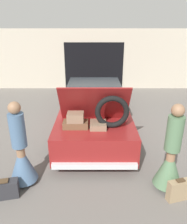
{
  "coord_description": "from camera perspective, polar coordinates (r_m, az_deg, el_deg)",
  "views": [
    {
      "loc": [
        -0.02,
        -6.36,
        3.02
      ],
      "look_at": [
        0.0,
        -1.41,
        1.0
      ],
      "focal_mm": 35.0,
      "sensor_mm": 36.0,
      "label": 1
    }
  ],
  "objects": [
    {
      "name": "person_right",
      "position": [
        4.45,
        19.21,
        -11.63
      ],
      "size": [
        0.56,
        0.56,
        1.75
      ],
      "rotation": [
        0.0,
        0.0,
        1.73
      ],
      "color": "#997051",
      "rests_on": "ground_plane"
    },
    {
      "name": "suitcase_beside_right_person",
      "position": [
        4.48,
        21.18,
        -18.43
      ],
      "size": [
        0.45,
        0.25,
        0.44
      ],
      "color": "#9E8460",
      "rests_on": "ground_plane"
    },
    {
      "name": "car",
      "position": [
        6.8,
        -0.04,
        1.34
      ],
      "size": [
        1.91,
        5.22,
        1.78
      ],
      "color": "maroon",
      "rests_on": "ground_plane"
    },
    {
      "name": "person_left",
      "position": [
        4.54,
        -18.55,
        -10.79
      ],
      "size": [
        0.55,
        0.55,
        1.74
      ],
      "rotation": [
        0.0,
        0.0,
        -1.32
      ],
      "color": "#997051",
      "rests_on": "ground_plane"
    },
    {
      "name": "garage_wall_back",
      "position": [
        10.74,
        -0.13,
        13.47
      ],
      "size": [
        12.0,
        0.14,
        2.8
      ],
      "color": "beige",
      "rests_on": "ground_plane"
    },
    {
      "name": "suitcase_beside_left_person",
      "position": [
        4.58,
        -22.36,
        -18.21
      ],
      "size": [
        0.52,
        0.31,
        0.38
      ],
      "color": "#2D2D33",
      "rests_on": "ground_plane"
    },
    {
      "name": "ground_plane",
      "position": [
        7.04,
        -0.05,
        -3.19
      ],
      "size": [
        40.0,
        40.0,
        0.0
      ],
      "primitive_type": "plane",
      "color": "slate"
    }
  ]
}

